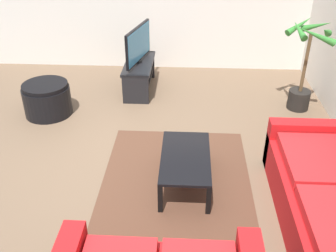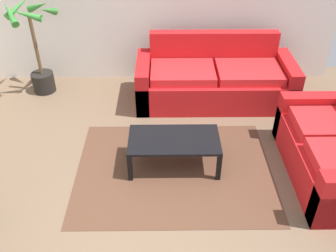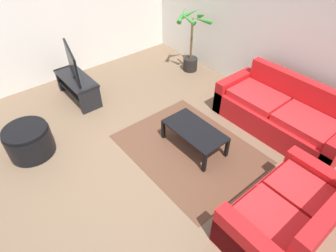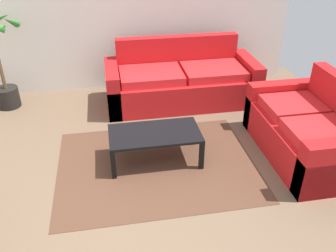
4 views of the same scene
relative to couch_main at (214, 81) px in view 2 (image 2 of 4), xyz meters
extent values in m
plane|color=brown|center=(-1.13, -2.28, -0.30)|extent=(6.60, 6.60, 0.00)
cube|color=red|center=(0.00, -0.03, -0.09)|extent=(2.20, 0.90, 0.42)
cube|color=red|center=(0.00, 0.34, 0.36)|extent=(1.84, 0.16, 0.48)
cube|color=red|center=(-1.01, -0.03, 0.01)|extent=(0.18, 0.90, 0.62)
cube|color=red|center=(1.01, -0.03, 0.01)|extent=(0.18, 0.90, 0.62)
cube|color=red|center=(-0.46, -0.08, 0.18)|extent=(0.88, 0.66, 0.12)
cube|color=red|center=(0.46, -0.08, 0.18)|extent=(0.88, 0.66, 0.12)
cube|color=red|center=(1.12, -1.62, -0.09)|extent=(0.90, 1.55, 0.42)
cube|color=red|center=(1.12, -0.94, 0.01)|extent=(0.90, 0.18, 0.62)
cube|color=red|center=(1.07, -1.32, 0.18)|extent=(0.66, 0.56, 0.12)
cube|color=black|center=(-0.61, -1.44, 0.06)|extent=(1.01, 0.54, 0.03)
cube|color=black|center=(-1.09, -1.69, -0.13)|extent=(0.05, 0.05, 0.34)
cube|color=black|center=(-0.13, -1.69, -0.13)|extent=(0.05, 0.05, 0.34)
cube|color=black|center=(-1.09, -1.20, -0.13)|extent=(0.05, 0.05, 0.34)
cube|color=black|center=(-0.13, -1.20, -0.13)|extent=(0.05, 0.05, 0.34)
cube|color=#513323|center=(-0.61, -1.54, -0.30)|extent=(2.20, 1.70, 0.01)
cylinder|color=black|center=(-2.53, 0.27, -0.16)|extent=(0.33, 0.33, 0.29)
cylinder|color=brown|center=(-2.53, 0.27, 0.44)|extent=(0.05, 0.05, 0.89)
cone|color=#328030|center=(-2.26, 0.25, 0.94)|extent=(0.13, 0.55, 0.29)
cone|color=#328030|center=(-2.44, 0.43, 0.94)|extent=(0.39, 0.28, 0.23)
cone|color=#328030|center=(-2.71, 0.37, 0.94)|extent=(0.30, 0.41, 0.24)
cone|color=#328030|center=(-2.73, 0.14, 0.94)|extent=(0.34, 0.45, 0.26)
cone|color=#328030|center=(-2.49, 0.08, 0.94)|extent=(0.40, 0.19, 0.23)
camera|label=1|loc=(2.90, -1.44, 2.54)|focal=41.59mm
camera|label=2|loc=(-0.71, -4.72, 2.60)|focal=40.14mm
camera|label=3|loc=(1.66, -3.85, 2.92)|focal=29.79mm
camera|label=4|loc=(-1.06, -4.79, 2.16)|focal=38.40mm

